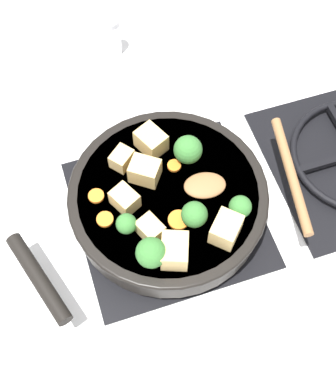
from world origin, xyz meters
name	(u,v)px	position (x,y,z in m)	size (l,w,h in m)	color
ground_plane	(168,214)	(0.00, 0.00, 0.00)	(2.40, 2.40, 0.00)	white
front_burner_grate	(168,211)	(0.00, 0.00, 0.01)	(0.31, 0.31, 0.03)	black
skillet_pan	(167,200)	(0.00, 0.00, 0.06)	(0.33, 0.43, 0.05)	black
wooden_spoon	(252,179)	(0.02, 0.14, 0.09)	(0.22, 0.20, 0.02)	olive
tofu_cube_center_large	(226,229)	(0.10, 0.06, 0.10)	(0.05, 0.04, 0.04)	#DBB770
tofu_cube_near_handle	(150,229)	(0.06, -0.05, 0.10)	(0.04, 0.03, 0.03)	#DBB770
tofu_cube_east_chunk	(145,171)	(-0.04, -0.03, 0.10)	(0.05, 0.04, 0.04)	#DBB770
tofu_cube_west_chunk	(122,159)	(-0.07, -0.05, 0.10)	(0.04, 0.03, 0.03)	#DBB770
tofu_cube_back_piece	(149,141)	(-0.09, 0.00, 0.10)	(0.05, 0.04, 0.04)	#DBB770
tofu_cube_front_piece	(175,251)	(0.11, -0.02, 0.10)	(0.05, 0.04, 0.04)	#DBB770
tofu_cube_mid_small	(126,202)	(0.00, -0.07, 0.10)	(0.04, 0.03, 0.03)	#DBB770
broccoli_floret_near_spoon	(194,215)	(0.06, 0.02, 0.11)	(0.04, 0.04, 0.05)	#709956
broccoli_floret_center_top	(126,224)	(0.04, -0.08, 0.10)	(0.03, 0.03, 0.04)	#709956
broccoli_floret_east_rim	(151,253)	(0.10, -0.06, 0.11)	(0.05, 0.05, 0.05)	#709956
broccoli_floret_west_rim	(240,207)	(0.07, 0.09, 0.11)	(0.04, 0.04, 0.04)	#709956
broccoli_floret_north_edge	(188,150)	(-0.05, 0.05, 0.11)	(0.05, 0.05, 0.05)	#709956
carrot_slice_orange_thin	(105,219)	(0.02, -0.11, 0.08)	(0.03, 0.03, 0.01)	orange
carrot_slice_near_center	(96,196)	(-0.03, -0.11, 0.08)	(0.03, 0.03, 0.01)	orange
carrot_slice_edge_slice	(176,221)	(0.05, 0.00, 0.08)	(0.03, 0.03, 0.01)	orange
carrot_slice_under_broccoli	(174,166)	(-0.04, 0.02, 0.08)	(0.02, 0.02, 0.01)	orange
salt_shaker	(112,37)	(-0.39, 0.01, 0.04)	(0.04, 0.04, 0.09)	white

